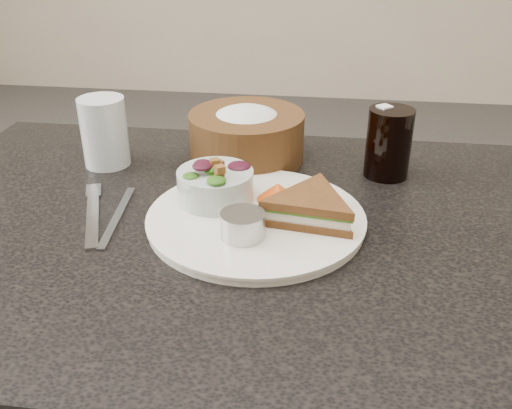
{
  "coord_description": "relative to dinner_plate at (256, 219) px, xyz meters",
  "views": [
    {
      "loc": [
        0.13,
        -0.68,
        1.15
      ],
      "look_at": [
        0.04,
        0.0,
        0.78
      ],
      "focal_mm": 40.0,
      "sensor_mm": 36.0,
      "label": 1
    }
  ],
  "objects": [
    {
      "name": "cola_glass",
      "position": [
        0.19,
        0.19,
        0.06
      ],
      "size": [
        0.08,
        0.08,
        0.12
      ],
      "primitive_type": null,
      "rotation": [
        0.0,
        0.0,
        0.2
      ],
      "color": "black",
      "rests_on": "dining_table"
    },
    {
      "name": "sandwich",
      "position": [
        0.07,
        -0.0,
        0.03
      ],
      "size": [
        0.16,
        0.16,
        0.04
      ],
      "primitive_type": null,
      "rotation": [
        0.0,
        0.0,
        -0.14
      ],
      "color": "#573817",
      "rests_on": "dinner_plate"
    },
    {
      "name": "fork",
      "position": [
        -0.23,
        -0.02,
        -0.0
      ],
      "size": [
        0.08,
        0.17,
        0.0
      ],
      "primitive_type": "cube",
      "rotation": [
        0.0,
        0.0,
        0.37
      ],
      "color": "#959697",
      "rests_on": "dining_table"
    },
    {
      "name": "dressing_ramekin",
      "position": [
        -0.01,
        -0.06,
        0.02
      ],
      "size": [
        0.07,
        0.07,
        0.03
      ],
      "primitive_type": "cylinder",
      "rotation": [
        0.0,
        0.0,
        0.26
      ],
      "color": "#A9AAAC",
      "rests_on": "dinner_plate"
    },
    {
      "name": "knife",
      "position": [
        -0.2,
        -0.01,
        -0.0
      ],
      "size": [
        0.03,
        0.18,
        0.0
      ],
      "primitive_type": "cube",
      "rotation": [
        0.0,
        0.0,
        0.1
      ],
      "color": "#9599A0",
      "rests_on": "dining_table"
    },
    {
      "name": "dinner_plate",
      "position": [
        0.0,
        0.0,
        0.0
      ],
      "size": [
        0.3,
        0.3,
        0.01
      ],
      "primitive_type": "cylinder",
      "color": "white",
      "rests_on": "dining_table"
    },
    {
      "name": "bread_basket",
      "position": [
        -0.05,
        0.22,
        0.05
      ],
      "size": [
        0.26,
        0.26,
        0.11
      ],
      "primitive_type": null,
      "rotation": [
        0.0,
        0.0,
        0.38
      ],
      "color": "brown",
      "rests_on": "dining_table"
    },
    {
      "name": "orange_wedge",
      "position": [
        0.02,
        0.05,
        0.02
      ],
      "size": [
        0.09,
        0.09,
        0.03
      ],
      "primitive_type": "cone",
      "rotation": [
        0.0,
        0.0,
        0.81
      ],
      "color": "#FC5914",
      "rests_on": "dinner_plate"
    },
    {
      "name": "salad_bowl",
      "position": [
        -0.06,
        0.04,
        0.04
      ],
      "size": [
        0.15,
        0.15,
        0.06
      ],
      "primitive_type": null,
      "rotation": [
        0.0,
        0.0,
        0.42
      ],
      "color": "#AAB9B2",
      "rests_on": "dinner_plate"
    },
    {
      "name": "water_glass",
      "position": [
        -0.28,
        0.17,
        0.05
      ],
      "size": [
        0.08,
        0.08,
        0.12
      ],
      "primitive_type": "cylinder",
      "rotation": [
        0.0,
        0.0,
        -0.02
      ],
      "color": "silver",
      "rests_on": "dining_table"
    }
  ]
}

